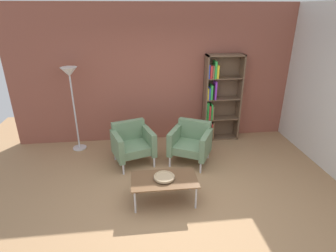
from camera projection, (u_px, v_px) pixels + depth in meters
The scene contains 8 objects.
ground_plane at pixel (181, 203), 4.27m from camera, with size 8.32×8.32×0.00m, color #9E7751.
brick_back_panel at pixel (164, 75), 5.95m from camera, with size 6.40×0.12×2.90m, color brown.
bookshelf_tall at pixel (218, 99), 6.08m from camera, with size 0.80×0.30×1.90m.
coffee_table_low at pixel (164, 181), 4.20m from camera, with size 1.00×0.56×0.40m.
decorative_bowl at pixel (164, 177), 4.17m from camera, with size 0.32×0.32×0.05m.
armchair_by_bookshelf at pixel (191, 142), 5.31m from camera, with size 0.93×0.90×0.78m.
armchair_corner_red at pixel (132, 143), 5.27m from camera, with size 0.88×0.84×0.78m.
floor_lamp_torchiere at pixel (71, 82), 5.38m from camera, with size 0.32×0.32×1.74m.
Camera 1 is at (-0.60, -3.41, 2.78)m, focal length 29.59 mm.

